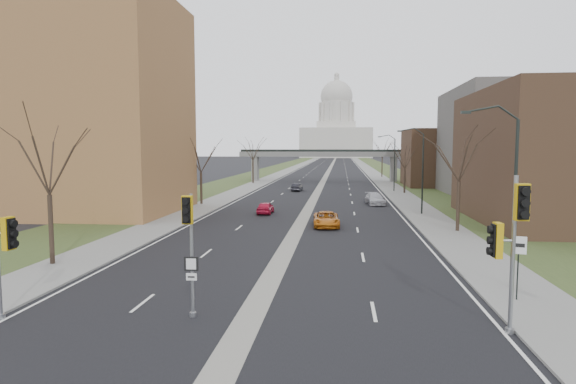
% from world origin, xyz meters
% --- Properties ---
extents(ground, '(700.00, 700.00, 0.00)m').
position_xyz_m(ground, '(0.00, 0.00, 0.00)').
color(ground, black).
rests_on(ground, ground).
extents(road_surface, '(20.00, 600.00, 0.01)m').
position_xyz_m(road_surface, '(0.00, 150.00, 0.01)').
color(road_surface, black).
rests_on(road_surface, ground).
extents(median_strip, '(1.20, 600.00, 0.02)m').
position_xyz_m(median_strip, '(0.00, 150.00, 0.00)').
color(median_strip, gray).
rests_on(median_strip, ground).
extents(sidewalk_right, '(4.00, 600.00, 0.12)m').
position_xyz_m(sidewalk_right, '(12.00, 150.00, 0.06)').
color(sidewalk_right, gray).
rests_on(sidewalk_right, ground).
extents(sidewalk_left, '(4.00, 600.00, 0.12)m').
position_xyz_m(sidewalk_left, '(-12.00, 150.00, 0.06)').
color(sidewalk_left, gray).
rests_on(sidewalk_left, ground).
extents(grass_verge_right, '(8.00, 600.00, 0.10)m').
position_xyz_m(grass_verge_right, '(18.00, 150.00, 0.05)').
color(grass_verge_right, '#2B3B1B').
rests_on(grass_verge_right, ground).
extents(grass_verge_left, '(8.00, 600.00, 0.10)m').
position_xyz_m(grass_verge_left, '(-18.00, 150.00, 0.05)').
color(grass_verge_left, '#2B3B1B').
rests_on(grass_verge_left, ground).
extents(apartment_building, '(25.00, 16.00, 22.00)m').
position_xyz_m(apartment_building, '(-26.00, 30.00, 11.00)').
color(apartment_building, '#9C653E').
rests_on(apartment_building, ground).
extents(commercial_block_near, '(16.00, 20.00, 12.00)m').
position_xyz_m(commercial_block_near, '(24.00, 28.00, 6.00)').
color(commercial_block_near, '#473221').
rests_on(commercial_block_near, ground).
extents(commercial_block_mid, '(18.00, 22.00, 15.00)m').
position_xyz_m(commercial_block_mid, '(28.00, 52.00, 7.50)').
color(commercial_block_mid, '#605C57').
rests_on(commercial_block_mid, ground).
extents(commercial_block_far, '(14.00, 14.00, 10.00)m').
position_xyz_m(commercial_block_far, '(22.00, 70.00, 5.00)').
color(commercial_block_far, '#473221').
rests_on(commercial_block_far, ground).
extents(pedestrian_bridge, '(34.00, 3.00, 6.45)m').
position_xyz_m(pedestrian_bridge, '(0.00, 80.00, 4.84)').
color(pedestrian_bridge, slate).
rests_on(pedestrian_bridge, ground).
extents(capitol, '(48.00, 42.00, 55.75)m').
position_xyz_m(capitol, '(0.00, 320.00, 18.60)').
color(capitol, beige).
rests_on(capitol, ground).
extents(streetlight_near, '(2.61, 0.20, 8.70)m').
position_xyz_m(streetlight_near, '(10.99, 6.00, 6.95)').
color(streetlight_near, black).
rests_on(streetlight_near, sidewalk_right).
extents(streetlight_mid, '(2.61, 0.20, 8.70)m').
position_xyz_m(streetlight_mid, '(10.99, 32.00, 6.95)').
color(streetlight_mid, black).
rests_on(streetlight_mid, sidewalk_right).
extents(streetlight_far, '(2.61, 0.20, 8.70)m').
position_xyz_m(streetlight_far, '(10.99, 58.00, 6.95)').
color(streetlight_far, black).
rests_on(streetlight_far, sidewalk_right).
extents(tree_left_a, '(7.20, 7.20, 9.40)m').
position_xyz_m(tree_left_a, '(-13.00, 8.00, 6.64)').
color(tree_left_a, '#382B21').
rests_on(tree_left_a, sidewalk_left).
extents(tree_left_b, '(6.75, 6.75, 8.81)m').
position_xyz_m(tree_left_b, '(-13.00, 38.00, 6.23)').
color(tree_left_b, '#382B21').
rests_on(tree_left_b, sidewalk_left).
extents(tree_left_c, '(7.65, 7.65, 9.99)m').
position_xyz_m(tree_left_c, '(-13.00, 72.00, 7.04)').
color(tree_left_c, '#382B21').
rests_on(tree_left_c, sidewalk_left).
extents(tree_right_a, '(7.20, 7.20, 9.40)m').
position_xyz_m(tree_right_a, '(13.00, 22.00, 6.64)').
color(tree_right_a, '#382B21').
rests_on(tree_right_a, sidewalk_right).
extents(tree_right_b, '(6.30, 6.30, 8.22)m').
position_xyz_m(tree_right_b, '(13.00, 55.00, 5.82)').
color(tree_right_b, '#382B21').
rests_on(tree_right_b, sidewalk_right).
extents(tree_right_c, '(7.65, 7.65, 9.99)m').
position_xyz_m(tree_right_c, '(13.00, 95.00, 7.04)').
color(tree_right_c, '#382B21').
rests_on(tree_right_c, sidewalk_right).
extents(signal_pole_median, '(0.58, 0.81, 5.00)m').
position_xyz_m(signal_pole_median, '(-2.29, 0.34, 3.48)').
color(signal_pole_median, gray).
rests_on(signal_pole_median, ground).
extents(signal_pole_right, '(1.07, 1.01, 5.83)m').
position_xyz_m(signal_pole_right, '(9.60, -0.06, 3.82)').
color(signal_pole_right, gray).
rests_on(signal_pole_right, ground).
extents(speed_limit_sign, '(0.60, 0.18, 2.83)m').
position_xyz_m(speed_limit_sign, '(11.36, 3.99, 2.07)').
color(speed_limit_sign, black).
rests_on(speed_limit_sign, sidewalk_right).
extents(car_left_near, '(1.48, 3.67, 1.25)m').
position_xyz_m(car_left_near, '(-4.16, 31.07, 0.62)').
color(car_left_near, '#B91534').
rests_on(car_left_near, ground).
extents(car_left_far, '(1.58, 3.80, 1.22)m').
position_xyz_m(car_left_far, '(-3.25, 57.35, 0.61)').
color(car_left_far, black).
rests_on(car_left_far, ground).
extents(car_right_near, '(2.46, 4.83, 1.31)m').
position_xyz_m(car_right_near, '(2.37, 23.51, 0.65)').
color(car_right_near, '#BE6714').
rests_on(car_right_near, ground).
extents(car_right_mid, '(2.47, 4.90, 1.37)m').
position_xyz_m(car_right_mid, '(7.67, 40.39, 0.68)').
color(car_right_mid, '#A4A4AC').
rests_on(car_right_mid, ground).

